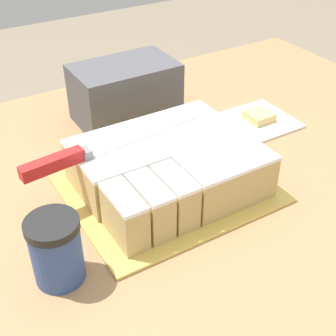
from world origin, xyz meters
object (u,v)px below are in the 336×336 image
cake_board (168,188)px  cake (169,167)px  knife (77,156)px  coffee_cup (56,250)px  storage_box (125,92)px  brownie (259,116)px

cake_board → cake: size_ratio=1.18×
cake → knife: (-0.15, 0.05, 0.05)m
cake → coffee_cup: 0.27m
cake_board → storage_box: bearing=78.3°
cake_board → knife: 0.18m
coffee_cup → cake_board: bearing=21.7°
cake_board → brownie: (0.31, 0.11, 0.01)m
cake_board → cake: 0.05m
cake → knife: bearing=163.3°
coffee_cup → brownie: size_ratio=1.93×
brownie → knife: bearing=-172.5°
cake → brownie: 0.32m
cake_board → coffee_cup: size_ratio=3.31×
knife → storage_box: (0.21, 0.23, -0.03)m
cake → coffee_cup: bearing=-158.0°
cake_board → storage_box: size_ratio=1.58×
cake_board → storage_box: 0.29m
brownie → storage_box: (-0.25, 0.17, 0.05)m
coffee_cup → brownie: 0.59m
cake_board → cake: (0.00, 0.00, 0.05)m
brownie → coffee_cup: bearing=-159.6°
knife → coffee_cup: 0.18m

